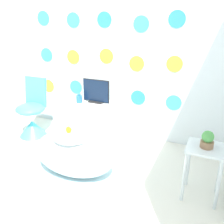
{
  "coord_description": "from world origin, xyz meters",
  "views": [
    {
      "loc": [
        1.63,
        -1.48,
        1.81
      ],
      "look_at": [
        0.57,
        0.93,
        0.76
      ],
      "focal_mm": 42.0,
      "sensor_mm": 36.0,
      "label": 1
    }
  ],
  "objects_px": {
    "bathtub": "(74,153)",
    "potted_plant_left": "(207,140)",
    "tv": "(96,92)",
    "chair": "(32,118)",
    "vase": "(79,99)"
  },
  "relations": [
    {
      "from": "chair",
      "to": "potted_plant_left",
      "type": "height_order",
      "value": "chair"
    },
    {
      "from": "tv",
      "to": "vase",
      "type": "bearing_deg",
      "value": -153.85
    },
    {
      "from": "bathtub",
      "to": "chair",
      "type": "bearing_deg",
      "value": 151.57
    },
    {
      "from": "bathtub",
      "to": "chair",
      "type": "xyz_separation_m",
      "value": [
        -1.1,
        0.59,
        0.02
      ]
    },
    {
      "from": "bathtub",
      "to": "tv",
      "type": "relative_size",
      "value": 2.38
    },
    {
      "from": "chair",
      "to": "potted_plant_left",
      "type": "distance_m",
      "value": 2.56
    },
    {
      "from": "bathtub",
      "to": "potted_plant_left",
      "type": "relative_size",
      "value": 5.74
    },
    {
      "from": "chair",
      "to": "potted_plant_left",
      "type": "xyz_separation_m",
      "value": [
        2.49,
        -0.44,
        0.37
      ]
    },
    {
      "from": "bathtub",
      "to": "chair",
      "type": "distance_m",
      "value": 1.25
    },
    {
      "from": "tv",
      "to": "vase",
      "type": "relative_size",
      "value": 3.07
    },
    {
      "from": "chair",
      "to": "potted_plant_left",
      "type": "relative_size",
      "value": 5.09
    },
    {
      "from": "tv",
      "to": "potted_plant_left",
      "type": "relative_size",
      "value": 2.42
    },
    {
      "from": "bathtub",
      "to": "tv",
      "type": "height_order",
      "value": "tv"
    },
    {
      "from": "chair",
      "to": "vase",
      "type": "distance_m",
      "value": 0.78
    },
    {
      "from": "bathtub",
      "to": "potted_plant_left",
      "type": "xyz_separation_m",
      "value": [
        1.39,
        0.15,
        0.39
      ]
    }
  ]
}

